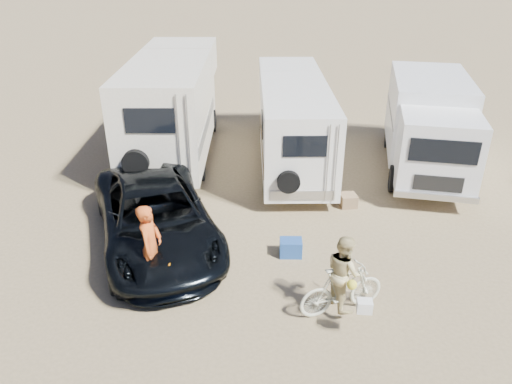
# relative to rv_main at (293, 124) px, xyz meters

# --- Properties ---
(ground) EXTENTS (140.00, 140.00, 0.00)m
(ground) POSITION_rel_rv_main_xyz_m (0.47, -7.13, -1.39)
(ground) COLOR #927B57
(ground) RESTS_ON ground
(rv_main) EXTENTS (2.86, 7.54, 2.78)m
(rv_main) POSITION_rel_rv_main_xyz_m (0.00, 0.00, 0.00)
(rv_main) COLOR silver
(rv_main) RESTS_ON ground
(rv_left) EXTENTS (3.15, 7.71, 3.37)m
(rv_left) POSITION_rel_rv_main_xyz_m (-4.13, 0.46, 0.30)
(rv_left) COLOR white
(rv_left) RESTS_ON ground
(box_truck) EXTENTS (2.98, 6.29, 2.90)m
(box_truck) POSITION_rel_rv_main_xyz_m (4.35, -0.23, 0.06)
(box_truck) COLOR white
(box_truck) RESTS_ON ground
(dark_suv) EXTENTS (4.71, 6.22, 1.57)m
(dark_suv) POSITION_rel_rv_main_xyz_m (-3.19, -5.45, -0.60)
(dark_suv) COLOR black
(dark_suv) RESTS_ON ground
(bike_man) EXTENTS (1.79, 0.71, 0.92)m
(bike_man) POSITION_rel_rv_main_xyz_m (-2.75, -7.26, -0.93)
(bike_man) COLOR orange
(bike_man) RESTS_ON ground
(bike_woman) EXTENTS (1.88, 1.22, 1.10)m
(bike_woman) POSITION_rel_rv_main_xyz_m (1.22, -7.57, -0.84)
(bike_woman) COLOR beige
(bike_woman) RESTS_ON ground
(rider_man) EXTENTS (0.49, 0.72, 1.90)m
(rider_man) POSITION_rel_rv_main_xyz_m (-2.75, -7.26, -0.44)
(rider_man) COLOR #C84F1C
(rider_man) RESTS_ON ground
(rider_woman) EXTENTS (0.88, 0.97, 1.61)m
(rider_woman) POSITION_rel_rv_main_xyz_m (1.22, -7.57, -0.58)
(rider_woman) COLOR tan
(rider_woman) RESTS_ON ground
(cooler) EXTENTS (0.56, 0.42, 0.42)m
(cooler) POSITION_rel_rv_main_xyz_m (0.15, -5.65, -1.18)
(cooler) COLOR #204890
(cooler) RESTS_ON ground
(crate) EXTENTS (0.54, 0.54, 0.36)m
(crate) POSITION_rel_rv_main_xyz_m (1.70, -3.01, -1.21)
(crate) COLOR #7F6345
(crate) RESTS_ON ground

